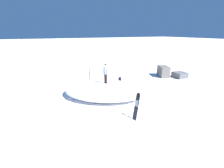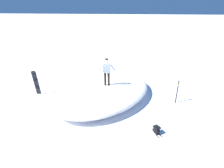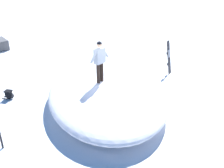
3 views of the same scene
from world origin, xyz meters
name	(u,v)px [view 3 (image 3 of 3)]	position (x,y,z in m)	size (l,w,h in m)	color
ground	(114,108)	(0.00, 0.00, 0.00)	(240.00, 240.00, 0.00)	white
snow_mound	(107,92)	(-0.56, 0.11, 0.47)	(6.79, 4.63, 0.95)	white
snowboarder_standing	(100,59)	(-0.69, -0.11, 1.92)	(0.28, 1.00, 1.64)	black
snowboard_primary_upright	(169,57)	(-0.76, 4.35, 0.88)	(0.35, 0.35, 1.71)	black
backpack_near	(9,94)	(-3.47, -2.79, 0.20)	(0.52, 0.47, 0.38)	black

